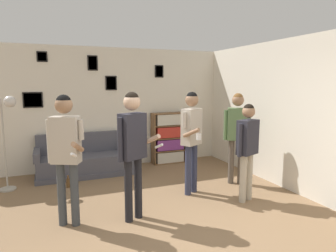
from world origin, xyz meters
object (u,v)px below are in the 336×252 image
Objects in this scene: person_player_foreground_center at (133,142)px; person_spectator_near_bookshelf at (247,143)px; person_player_foreground_left at (66,146)px; bookshelf at (169,138)px; person_watcher_holding_cup at (192,131)px; couch at (85,161)px; floor_lamp at (2,117)px; bottle_on_floor at (68,183)px; person_spectator_far_right at (237,128)px.

person_spectator_near_bookshelf is at bearing -0.55° from person_player_foreground_center.
person_player_foreground_left is at bearing 176.24° from person_spectator_near_bookshelf.
person_player_foreground_center is at bearing -121.27° from bookshelf.
couch is at bearing 130.87° from person_watcher_holding_cup.
couch is 1.61× the size of bookshelf.
floor_lamp is 1.63m from bottle_on_floor.
person_player_foreground_center reaches higher than floor_lamp.
person_player_foreground_left is at bearing -101.77° from couch.
bottle_on_floor is (-1.98, 1.12, -1.02)m from person_watcher_holding_cup.
couch is 8.82× the size of bottle_on_floor.
person_player_foreground_center is at bearing -65.87° from bottle_on_floor.
bottle_on_floor is at bearing 114.13° from person_player_foreground_center.
bottle_on_floor is (-2.67, 1.75, -0.88)m from person_spectator_near_bookshelf.
person_player_foreground_center is (0.39, -2.45, 0.84)m from couch.
bookshelf is at bearing 10.86° from floor_lamp.
person_spectator_far_right is (0.62, -1.89, 0.47)m from bookshelf.
person_watcher_holding_cup reaches higher than person_spectator_far_right.
bookshelf is 0.68× the size of person_player_foreground_left.
person_spectator_far_right is (4.04, -1.23, -0.25)m from floor_lamp.
floor_lamp is (-3.42, -0.66, 0.72)m from bookshelf.
floor_lamp reaches higher than bookshelf.
person_spectator_near_bookshelf is 3.31m from bottle_on_floor.
floor_lamp is 1.06× the size of person_spectator_near_bookshelf.
person_player_foreground_left reaches higher than person_spectator_far_right.
floor_lamp reaches higher than couch.
person_watcher_holding_cup is (-0.41, -2.04, 0.50)m from bookshelf.
person_player_foreground_center is 2.35m from person_spectator_far_right.
person_spectator_near_bookshelf is at bearing -113.57° from person_spectator_far_right.
person_player_foreground_left reaches higher than bookshelf.
bookshelf is 3.14m from person_player_foreground_center.
couch is 1.10× the size of person_player_foreground_left.
couch is at bearing 147.16° from person_spectator_far_right.
person_player_foreground_center is at bearing -161.15° from person_spectator_far_right.
person_player_foreground_center is at bearing 179.45° from person_spectator_near_bookshelf.
person_spectator_near_bookshelf is at bearing -3.76° from person_player_foreground_left.
bottle_on_floor is at bearing -14.08° from floor_lamp.
couch is at bearing 78.23° from person_player_foreground_left.
person_spectator_far_right reaches higher than bottle_on_floor.
person_spectator_far_right is at bearing -17.97° from bottle_on_floor.
floor_lamp is at bearing -162.24° from couch.
bottle_on_floor is at bearing 86.86° from person_player_foreground_left.
couch is 1.11× the size of person_watcher_holding_cup.
person_player_foreground_left is 1.02× the size of person_spectator_far_right.
person_watcher_holding_cup is (3.01, -1.38, -0.22)m from floor_lamp.
person_player_foreground_center is 1.04× the size of person_spectator_far_right.
couch is 2.62m from person_player_foreground_center.
person_spectator_far_right is (2.62, -1.69, 0.79)m from couch.
floor_lamp is 4.22m from person_spectator_near_bookshelf.
person_watcher_holding_cup is at bearing -29.59° from bottle_on_floor.
person_spectator_near_bookshelf is 7.18× the size of bottle_on_floor.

